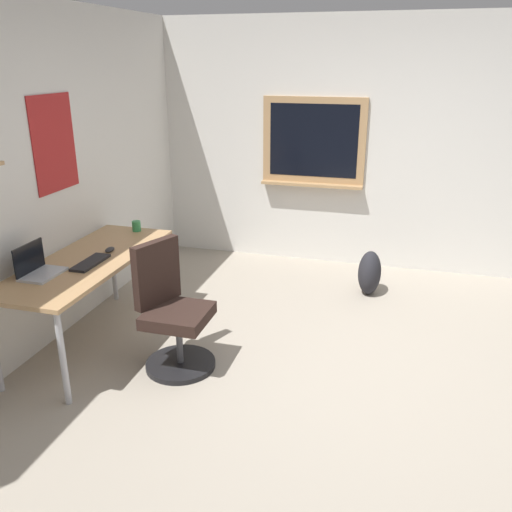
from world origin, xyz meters
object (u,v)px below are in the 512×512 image
backpack (370,273)px  keyboard (91,263)px  office_chair (172,315)px  laptop (37,268)px  coffee_mug (136,226)px  computer_mouse (110,250)px  desk (88,267)px

backpack → keyboard: bearing=130.3°
office_chair → laptop: bearing=105.1°
laptop → coffee_mug: laptop is taller
office_chair → coffee_mug: 1.19m
backpack → computer_mouse: bearing=125.2°
coffee_mug → backpack: 2.25m
office_chair → laptop: 1.01m
office_chair → keyboard: (0.05, 0.67, 0.32)m
coffee_mug → office_chair: bearing=-140.9°
computer_mouse → desk: bearing=157.2°
laptop → coffee_mug: 1.14m
desk → backpack: (1.58, -2.05, -0.44)m
keyboard → computer_mouse: size_ratio=3.56×
desk → office_chair: office_chair is taller
desk → laptop: size_ratio=5.46×
coffee_mug → backpack: (0.84, -2.02, -0.55)m
desk → laptop: bearing=157.9°
office_chair → keyboard: 0.74m
keyboard → coffee_mug: bearing=3.4°
computer_mouse → backpack: bearing=-54.8°
keyboard → office_chair: bearing=-94.5°
office_chair → keyboard: size_ratio=2.57×
desk → keyboard: 0.14m
office_chair → backpack: bearing=-37.1°
keyboard → computer_mouse: 0.28m
office_chair → computer_mouse: size_ratio=9.13×
computer_mouse → office_chair: bearing=-116.5°
desk → keyboard: (-0.08, -0.08, 0.07)m
backpack → office_chair: bearing=142.9°
office_chair → coffee_mug: office_chair is taller
keyboard → backpack: size_ratio=0.86×
keyboard → backpack: bearing=-49.7°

